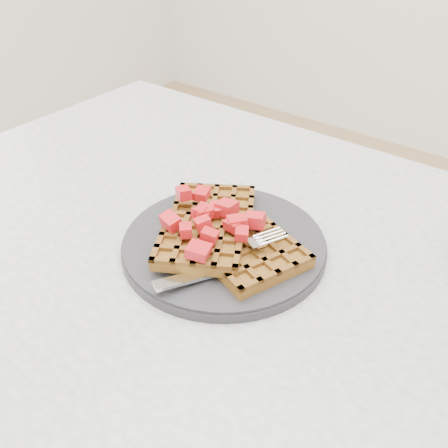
% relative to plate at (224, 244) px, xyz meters
% --- Properties ---
extents(table, '(1.20, 0.80, 0.75)m').
position_rel_plate_xyz_m(table, '(0.06, -0.02, -0.12)').
color(table, silver).
rests_on(table, ground).
extents(plate, '(0.26, 0.26, 0.02)m').
position_rel_plate_xyz_m(plate, '(0.00, 0.00, 0.00)').
color(plate, black).
rests_on(plate, table).
extents(waffles, '(0.24, 0.22, 0.03)m').
position_rel_plate_xyz_m(waffles, '(0.00, -0.00, 0.02)').
color(waffles, brown).
rests_on(waffles, plate).
extents(strawberry_pile, '(0.15, 0.15, 0.02)m').
position_rel_plate_xyz_m(strawberry_pile, '(0.00, -0.00, 0.05)').
color(strawberry_pile, '#A10007').
rests_on(strawberry_pile, waffles).
extents(fork, '(0.10, 0.17, 0.02)m').
position_rel_plate_xyz_m(fork, '(0.04, -0.04, 0.02)').
color(fork, silver).
rests_on(fork, plate).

